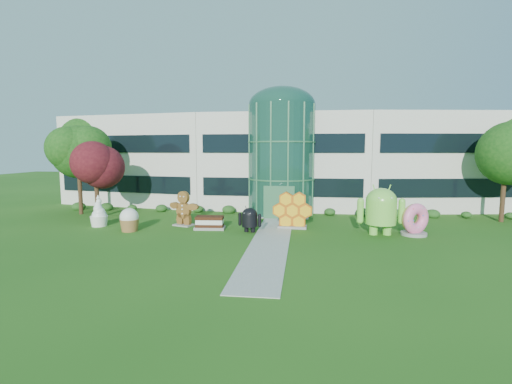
% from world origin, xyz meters
% --- Properties ---
extents(ground, '(140.00, 140.00, 0.00)m').
position_xyz_m(ground, '(0.00, 0.00, 0.00)').
color(ground, '#215114').
rests_on(ground, ground).
extents(building, '(46.00, 15.00, 9.30)m').
position_xyz_m(building, '(0.00, 18.00, 4.65)').
color(building, beige).
rests_on(building, ground).
extents(atrium, '(6.00, 6.00, 9.80)m').
position_xyz_m(atrium, '(0.00, 12.00, 4.90)').
color(atrium, '#194738').
rests_on(atrium, ground).
extents(walkway, '(2.40, 20.00, 0.04)m').
position_xyz_m(walkway, '(0.00, 2.00, 0.02)').
color(walkway, '#9E9E93').
rests_on(walkway, ground).
extents(tree_red, '(4.00, 4.00, 6.00)m').
position_xyz_m(tree_red, '(-15.50, 7.50, 3.00)').
color(tree_red, '#3F0C14').
rests_on(tree_red, ground).
extents(trees_backdrop, '(52.00, 8.00, 8.40)m').
position_xyz_m(trees_backdrop, '(0.00, 13.00, 4.20)').
color(trees_backdrop, '#114210').
rests_on(trees_backdrop, ground).
extents(android_green, '(3.49, 2.44, 3.80)m').
position_xyz_m(android_green, '(7.32, 3.98, 1.90)').
color(android_green, '#74D243').
rests_on(android_green, ground).
extents(android_black, '(2.01, 1.56, 2.04)m').
position_xyz_m(android_black, '(-1.72, 3.65, 1.02)').
color(android_black, black).
rests_on(android_black, ground).
extents(donut, '(2.38, 1.99, 2.24)m').
position_xyz_m(donut, '(9.57, 4.12, 1.12)').
color(donut, '#FA5F90').
rests_on(donut, ground).
extents(gingerbread, '(3.14, 2.06, 2.71)m').
position_xyz_m(gingerbread, '(-7.06, 5.20, 1.35)').
color(gingerbread, brown).
rests_on(gingerbread, ground).
extents(ice_cream_sandwich, '(2.29, 1.28, 0.98)m').
position_xyz_m(ice_cream_sandwich, '(-4.76, 4.18, 0.49)').
color(ice_cream_sandwich, black).
rests_on(ice_cream_sandwich, ground).
extents(honeycomb, '(3.17, 1.24, 2.46)m').
position_xyz_m(honeycomb, '(1.25, 5.39, 1.23)').
color(honeycomb, yellow).
rests_on(honeycomb, ground).
extents(froyo, '(1.74, 1.74, 2.38)m').
position_xyz_m(froyo, '(-13.44, 4.18, 1.19)').
color(froyo, white).
rests_on(froyo, ground).
extents(cupcake, '(1.73, 1.73, 1.69)m').
position_xyz_m(cupcake, '(-10.31, 2.80, 0.84)').
color(cupcake, white).
rests_on(cupcake, ground).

